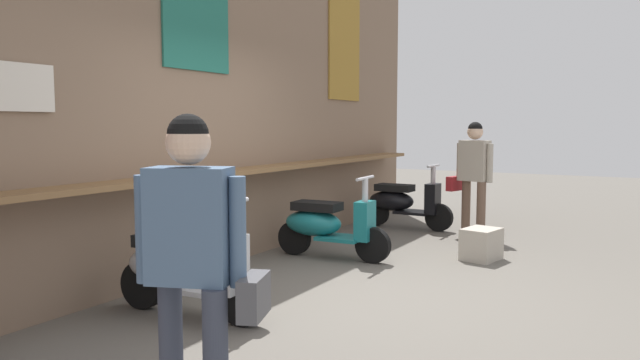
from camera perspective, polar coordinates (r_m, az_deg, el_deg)
ground_plane at (r=5.47m, az=4.53°, el=-11.08°), size 29.64×29.64×0.00m
market_stall_facade at (r=6.37m, az=-12.23°, el=8.64°), size 10.59×0.61×3.85m
scooter_silver at (r=4.97m, az=-13.10°, el=-8.22°), size 0.48×1.40×0.97m
scooter_teal at (r=6.89m, az=0.59°, el=-4.31°), size 0.48×1.40×0.97m
scooter_black at (r=8.98m, az=7.84°, el=-2.11°), size 0.46×1.40×0.97m
shopper_with_handbag at (r=8.37m, az=14.46°, el=1.08°), size 0.36×0.65×1.58m
shopper_browsing at (r=2.91m, az=-12.00°, el=-6.33°), size 0.42×0.63×1.59m
merchandise_crate at (r=7.08m, az=15.19°, el=-5.95°), size 0.50×0.43×0.36m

